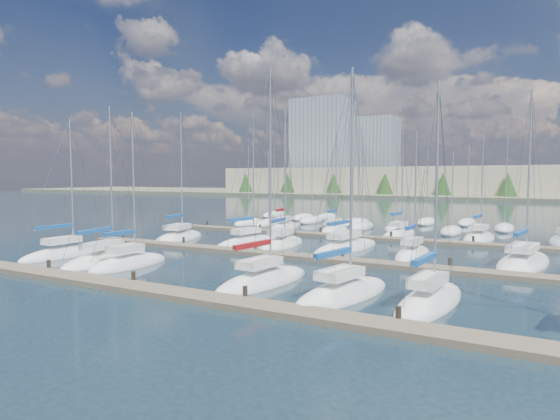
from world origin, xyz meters
The scene contains 22 objects.
ground centered at (0.00, 60.00, 0.00)m, with size 400.00×400.00×0.00m, color #1C2F39.
dock_near centered at (0.00, 2.01, 0.15)m, with size 44.00×1.93×1.10m.
dock_mid centered at (0.00, 16.01, 0.15)m, with size 44.00×1.93×1.10m.
dock_far centered at (0.00, 30.01, 0.15)m, with size 44.00×1.93×1.10m.
sailboat_d centered at (2.66, 7.05, 0.18)m, with size 3.59×8.77×13.91m.
sailboat_o centered at (-3.91, 34.71, 0.20)m, with size 2.78×6.81×12.78m.
sailboat_f centered at (12.56, 6.97, 0.18)m, with size 3.13×8.62×12.17m.
sailboat_i centered at (-7.18, 20.79, 0.19)m, with size 4.01×8.63×13.64m.
sailboat_a centered at (-16.89, 7.93, 0.18)m, with size 2.53×8.38×12.05m.
sailboat_e centered at (8.09, 6.42, 0.18)m, with size 4.22×8.62×13.17m.
sailboat_l centered at (8.44, 21.21, 0.18)m, with size 2.32×7.09×11.04m.
sailboat_n centered at (-10.56, 34.30, 0.19)m, with size 4.30×9.19×15.76m.
sailboat_b centered at (-11.86, 7.68, 0.17)m, with size 4.44×9.66×12.73m.
sailboat_m centered at (16.49, 21.58, 0.17)m, with size 4.65×10.40×13.72m.
sailboat_p centered at (3.95, 34.50, 0.19)m, with size 3.31×7.47×12.45m.
sailboat_k centered at (2.31, 22.35, 0.18)m, with size 4.35×10.50×15.20m.
sailboat_h centered at (-15.67, 20.53, 0.17)m, with size 5.03×8.92×14.04m.
sailboat_c centered at (-8.89, 7.18, 0.18)m, with size 2.66×7.05×11.99m.
sailboat_q centered at (12.11, 35.21, 0.17)m, with size 3.45×8.02×11.44m.
sailboat_j centered at (-3.85, 21.43, 0.18)m, with size 3.58×8.32×13.61m.
distant_boats centered at (-4.34, 43.76, 0.29)m, with size 36.93×20.75×13.30m.
shoreline centered at (-13.29, 149.77, 7.44)m, with size 400.00×60.00×38.00m.
Camera 1 is at (17.09, -17.26, 6.49)m, focal length 30.00 mm.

